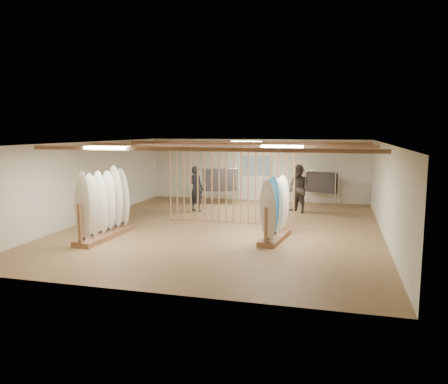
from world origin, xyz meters
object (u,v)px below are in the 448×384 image
(rack_left, at_px, (104,215))
(clothing_rack_a, at_px, (220,180))
(rack_right, at_px, (275,219))
(shopper_a, at_px, (196,186))
(clothing_rack_b, at_px, (321,182))
(shopper_b, at_px, (299,186))

(rack_left, distance_m, clothing_rack_a, 6.86)
(rack_right, height_order, shopper_a, shopper_a)
(clothing_rack_b, xyz_separation_m, shopper_a, (-4.75, -2.75, 0.04))
(shopper_b, bearing_deg, shopper_a, -129.37)
(clothing_rack_b, bearing_deg, rack_left, -107.35)
(rack_left, distance_m, rack_right, 5.08)
(rack_right, xyz_separation_m, clothing_rack_b, (1.06, 6.54, 0.35))
(rack_left, height_order, rack_right, rack_left)
(rack_right, bearing_deg, rack_left, -160.97)
(shopper_b, bearing_deg, rack_left, -93.16)
(shopper_a, relative_size, shopper_b, 0.96)
(clothing_rack_a, bearing_deg, rack_left, -120.16)
(shopper_a, bearing_deg, clothing_rack_b, -127.10)
(clothing_rack_a, relative_size, shopper_a, 0.79)
(rack_left, height_order, shopper_a, rack_left)
(rack_right, height_order, clothing_rack_a, rack_right)
(rack_right, relative_size, clothing_rack_a, 1.23)
(clothing_rack_a, relative_size, shopper_b, 0.76)
(rack_right, bearing_deg, clothing_rack_b, 87.96)
(clothing_rack_a, bearing_deg, rack_right, -75.37)
(rack_left, relative_size, rack_right, 1.28)
(rack_left, relative_size, clothing_rack_b, 1.70)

